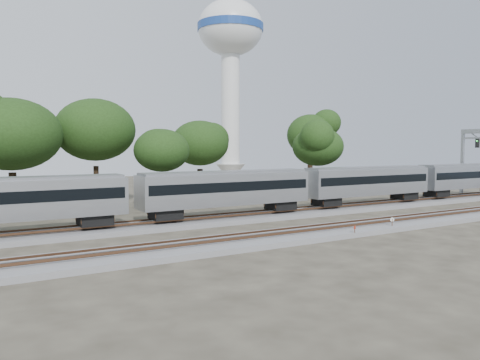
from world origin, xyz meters
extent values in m
plane|color=#383328|center=(0.00, 0.00, 0.00)|extent=(160.00, 160.00, 0.00)
cube|color=slate|center=(0.00, 6.00, 0.20)|extent=(160.00, 5.00, 0.40)
cube|color=brown|center=(0.00, 5.28, 0.66)|extent=(160.00, 0.08, 0.15)
cube|color=brown|center=(0.00, 6.72, 0.66)|extent=(160.00, 0.08, 0.15)
cube|color=slate|center=(0.00, -4.00, 0.20)|extent=(160.00, 5.00, 0.40)
cube|color=brown|center=(0.00, -4.72, 0.66)|extent=(160.00, 0.08, 0.15)
cube|color=brown|center=(0.00, -3.28, 0.66)|extent=(160.00, 0.08, 0.15)
cube|color=#B1B4B9|center=(-18.67, 6.00, 3.13)|extent=(17.43, 3.00, 3.00)
cube|color=black|center=(-18.67, 6.00, 3.43)|extent=(16.83, 3.05, 0.90)
cube|color=gray|center=(-18.67, 6.00, 4.69)|extent=(17.03, 2.40, 0.35)
cube|color=black|center=(-12.36, 6.00, 1.18)|extent=(2.60, 2.20, 0.90)
cube|color=#B1B4B9|center=(0.15, 6.00, 3.13)|extent=(17.43, 3.00, 3.00)
cube|color=black|center=(0.15, 6.00, 3.43)|extent=(16.83, 3.05, 0.90)
cube|color=gray|center=(0.15, 6.00, 4.69)|extent=(17.03, 2.40, 0.35)
cube|color=black|center=(-6.16, 6.00, 1.18)|extent=(2.60, 2.20, 0.90)
cube|color=black|center=(6.46, 6.00, 1.18)|extent=(2.60, 2.20, 0.90)
cube|color=#B1B4B9|center=(18.98, 6.00, 3.13)|extent=(17.43, 3.00, 3.00)
cube|color=black|center=(18.98, 6.00, 3.43)|extent=(16.83, 3.05, 0.90)
cube|color=gray|center=(18.98, 6.00, 4.69)|extent=(17.03, 2.40, 0.35)
cube|color=black|center=(12.67, 6.00, 1.18)|extent=(2.60, 2.20, 0.90)
cube|color=black|center=(25.29, 6.00, 1.18)|extent=(2.60, 2.20, 0.90)
cube|color=#B1B4B9|center=(37.81, 6.00, 3.13)|extent=(17.43, 3.00, 3.00)
cube|color=black|center=(37.81, 6.00, 3.43)|extent=(16.83, 3.05, 0.90)
cube|color=gray|center=(37.81, 6.00, 4.69)|extent=(17.03, 2.40, 0.35)
cube|color=black|center=(31.50, 6.00, 1.18)|extent=(2.60, 2.20, 0.90)
cylinder|color=#512D19|center=(4.71, -6.40, 0.43)|extent=(0.06, 0.06, 0.87)
cylinder|color=red|center=(4.71, -6.40, 0.82)|extent=(0.30, 0.14, 0.31)
cylinder|color=#512D19|center=(9.78, -5.69, 0.50)|extent=(0.07, 0.07, 1.01)
cylinder|color=silver|center=(9.78, -5.69, 0.95)|extent=(0.34, 0.18, 0.36)
cube|color=#512D19|center=(5.36, -5.39, 0.15)|extent=(0.58, 0.48, 0.30)
cylinder|color=silver|center=(25.66, 50.03, 13.07)|extent=(3.73, 3.73, 26.14)
cone|color=silver|center=(25.66, 50.03, 1.87)|extent=(5.97, 5.97, 3.73)
ellipsoid|color=silver|center=(25.66, 50.03, 31.04)|extent=(13.07, 13.07, 11.11)
cylinder|color=navy|center=(25.66, 50.03, 31.04)|extent=(13.22, 13.22, 1.49)
cube|color=gray|center=(42.48, 9.80, 4.88)|extent=(0.38, 0.38, 9.77)
cube|color=black|center=(42.16, 7.30, 7.71)|extent=(0.27, 0.54, 1.30)
cylinder|color=black|center=(-17.22, 19.91, 2.27)|extent=(0.70, 0.70, 4.54)
ellipsoid|color=#1C3311|center=(-17.22, 19.91, 8.44)|extent=(8.57, 8.57, 7.28)
cylinder|color=black|center=(-8.10, 22.78, 2.46)|extent=(0.70, 0.70, 4.93)
ellipsoid|color=#1C3311|center=(-8.10, 22.78, 9.15)|extent=(9.29, 9.29, 7.90)
cylinder|color=black|center=(-2.54, 15.99, 1.82)|extent=(0.70, 0.70, 3.65)
ellipsoid|color=#1C3311|center=(-2.54, 15.99, 6.77)|extent=(6.88, 6.88, 5.85)
cylinder|color=black|center=(6.54, 25.03, 2.07)|extent=(0.70, 0.70, 4.14)
ellipsoid|color=#1C3311|center=(6.54, 25.03, 7.69)|extent=(7.81, 7.81, 6.64)
cylinder|color=black|center=(20.13, 16.34, 1.95)|extent=(0.70, 0.70, 3.89)
ellipsoid|color=#1C3311|center=(20.13, 16.34, 7.23)|extent=(7.34, 7.34, 6.24)
cylinder|color=black|center=(27.74, 27.20, 2.46)|extent=(0.70, 0.70, 4.92)
ellipsoid|color=#1C3311|center=(27.74, 27.20, 9.13)|extent=(9.28, 9.28, 7.88)
camera|label=1|loc=(-21.69, -32.98, 7.11)|focal=35.00mm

